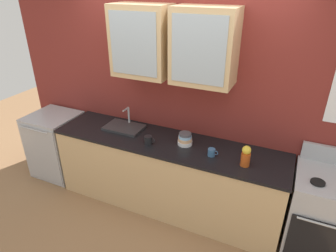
# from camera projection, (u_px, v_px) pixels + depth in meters

# --- Properties ---
(ground_plane) EXTENTS (10.00, 10.00, 0.00)m
(ground_plane) POSITION_uv_depth(u_px,v_px,m) (166.00, 203.00, 3.72)
(ground_plane) COLOR #936B47
(back_wall_unit) EXTENTS (4.52, 0.47, 2.61)m
(back_wall_unit) POSITION_uv_depth(u_px,v_px,m) (178.00, 87.00, 3.33)
(back_wall_unit) COLOR maroon
(back_wall_unit) RESTS_ON ground_plane
(counter) EXTENTS (2.72, 0.66, 0.90)m
(counter) POSITION_uv_depth(u_px,v_px,m) (166.00, 174.00, 3.52)
(counter) COLOR tan
(counter) RESTS_ON ground_plane
(stove_range) EXTENTS (0.67, 0.68, 1.08)m
(stove_range) POSITION_uv_depth(u_px,v_px,m) (324.00, 216.00, 2.88)
(stove_range) COLOR #ADAFB5
(stove_range) RESTS_ON ground_plane
(sink_faucet) EXTENTS (0.47, 0.31, 0.24)m
(sink_faucet) POSITION_uv_depth(u_px,v_px,m) (124.00, 127.00, 3.60)
(sink_faucet) COLOR #2D2D30
(sink_faucet) RESTS_ON counter
(bowl_stack) EXTENTS (0.16, 0.16, 0.14)m
(bowl_stack) POSITION_uv_depth(u_px,v_px,m) (185.00, 139.00, 3.24)
(bowl_stack) COLOR white
(bowl_stack) RESTS_ON counter
(vase) EXTENTS (0.09, 0.09, 0.22)m
(vase) POSITION_uv_depth(u_px,v_px,m) (246.00, 156.00, 2.85)
(vase) COLOR #BF4C19
(vase) RESTS_ON counter
(cup_near_sink) EXTENTS (0.12, 0.09, 0.09)m
(cup_near_sink) POSITION_uv_depth(u_px,v_px,m) (148.00, 140.00, 3.26)
(cup_near_sink) COLOR black
(cup_near_sink) RESTS_ON counter
(cup_near_bowls) EXTENTS (0.11, 0.08, 0.08)m
(cup_near_bowls) POSITION_uv_depth(u_px,v_px,m) (212.00, 152.00, 3.04)
(cup_near_bowls) COLOR #38608C
(cup_near_bowls) RESTS_ON counter
(dishwasher) EXTENTS (0.63, 0.64, 0.90)m
(dishwasher) POSITION_uv_depth(u_px,v_px,m) (57.00, 144.00, 4.15)
(dishwasher) COLOR #ADAFB5
(dishwasher) RESTS_ON ground_plane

